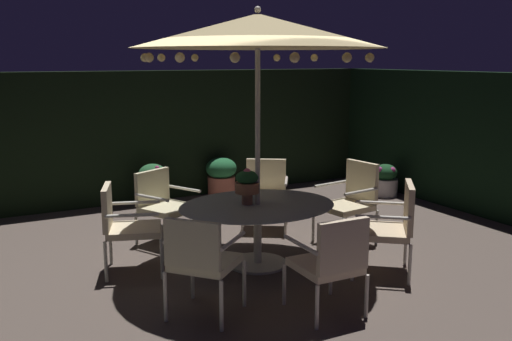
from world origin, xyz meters
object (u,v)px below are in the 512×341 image
Objects in this scene: patio_chair_south at (163,201)px; patio_chair_southeast at (265,189)px; patio_chair_north at (332,259)px; patio_chair_west at (201,257)px; patio_chair_northeast at (392,222)px; potted_plant_front_corner at (221,176)px; patio_dining_table at (258,215)px; centerpiece_planter at (247,183)px; potted_plant_back_left at (153,186)px; potted_plant_back_center at (385,180)px; patio_chair_southwest at (124,222)px; patio_umbrella at (258,32)px; patio_chair_east at (352,197)px.

patio_chair_southeast is at bearing -2.53° from patio_chair_south.
patio_chair_north is 1.17m from patio_chair_west.
patio_chair_northeast reaches higher than patio_chair_north.
patio_chair_northeast reaches higher than patio_chair_west.
patio_chair_north is 4.76m from potted_plant_front_corner.
patio_dining_table is 1.45m from patio_chair_south.
patio_dining_table is 1.87× the size of patio_chair_west.
patio_chair_northeast is (1.25, -0.95, -0.37)m from centerpiece_planter.
patio_chair_southeast reaches higher than potted_plant_front_corner.
patio_chair_southeast is 1.37× the size of potted_plant_back_left.
patio_chair_north is 1.42× the size of potted_plant_front_corner.
potted_plant_front_corner is (1.25, 0.15, 0.01)m from potted_plant_back_left.
potted_plant_back_center is (4.54, 2.86, -0.30)m from patio_chair_west.
patio_chair_northeast is 1.04× the size of patio_chair_southwest.
potted_plant_front_corner is at bearing 77.47° from patio_chair_north.
patio_chair_north reaches higher than potted_plant_back_left.
patio_chair_northeast is 1.84× the size of potted_plant_back_center.
patio_chair_southwest is (-2.15, -0.75, 0.02)m from patio_chair_southeast.
patio_chair_south is at bearing 114.13° from centerpiece_planter.
patio_chair_southeast is (-0.37, 2.13, -0.03)m from patio_chair_northeast.
patio_chair_southeast reaches higher than patio_chair_south.
patio_dining_table reaches higher than potted_plant_back_center.
patio_dining_table is 1.90× the size of patio_chair_north.
centerpiece_planter is at bearing -109.50° from potted_plant_front_corner.
patio_chair_northeast is at bearing -28.74° from patio_chair_southwest.
patio_umbrella is (0.00, -0.00, 1.99)m from patio_dining_table.
potted_plant_back_left is at bearing 119.33° from patio_chair_southeast.
potted_plant_back_left is (-1.69, 2.85, -0.24)m from patio_chair_east.
patio_chair_southwest reaches higher than potted_plant_back_center.
patio_dining_table is 1.46m from patio_chair_northeast.
patio_chair_west is (-2.53, -1.15, -0.00)m from patio_chair_east.
patio_chair_north is (0.08, -1.50, -0.41)m from centerpiece_planter.
patio_chair_northeast is 1.10× the size of patio_chair_south.
patio_chair_west reaches higher than potted_plant_back_center.
centerpiece_planter is at bearing 45.92° from patio_chair_west.
centerpiece_planter is 1.53m from patio_chair_southeast.
patio_chair_southeast is (0.78, 1.23, -0.04)m from patio_dining_table.
centerpiece_planter reaches higher than patio_chair_south.
patio_chair_north reaches higher than potted_plant_back_center.
patio_chair_east is (1.48, 1.65, 0.04)m from patio_chair_north.
potted_plant_front_corner is at bearing 48.74° from patio_chair_southwest.
patio_chair_northeast is 1.05× the size of patio_chair_west.
patio_chair_southeast is 2.78m from potted_plant_back_center.
potted_plant_back_center is at bearing 50.41° from patio_chair_northeast.
centerpiece_planter is 0.44× the size of patio_chair_south.
patio_chair_north reaches higher than patio_chair_southeast.
potted_plant_back_center is (4.84, 1.42, -0.29)m from patio_chair_southwest.
patio_umbrella reaches higher than patio_chair_southwest.
patio_chair_north is at bearing -106.64° from patio_chair_southeast.
patio_chair_south is (-0.56, 1.24, -0.42)m from centerpiece_planter.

